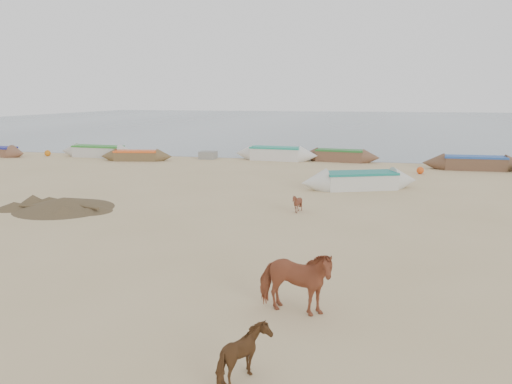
% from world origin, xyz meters
% --- Properties ---
extents(ground, '(140.00, 140.00, 0.00)m').
position_xyz_m(ground, '(0.00, 0.00, 0.00)').
color(ground, tan).
rests_on(ground, ground).
extents(sea, '(160.00, 160.00, 0.00)m').
position_xyz_m(sea, '(0.00, 82.00, 0.01)').
color(sea, slate).
rests_on(sea, ground).
extents(cow_adult, '(1.86, 1.06, 1.49)m').
position_xyz_m(cow_adult, '(2.86, -4.44, 0.74)').
color(cow_adult, '#994F32').
rests_on(cow_adult, ground).
extents(calf_front, '(0.92, 0.90, 0.77)m').
position_xyz_m(calf_front, '(1.46, 5.14, 0.38)').
color(calf_front, '#592A1C').
rests_on(calf_front, ground).
extents(calf_right, '(0.82, 0.95, 0.93)m').
position_xyz_m(calf_right, '(2.49, -7.26, 0.47)').
color(calf_right, brown).
rests_on(calf_right, ground).
extents(near_canoe, '(6.23, 3.67, 0.89)m').
position_xyz_m(near_canoe, '(3.78, 11.06, 0.44)').
color(near_canoe, silver).
rests_on(near_canoe, ground).
extents(debris_pile, '(5.11, 5.11, 0.48)m').
position_xyz_m(debris_pile, '(-8.24, 3.57, 0.24)').
color(debris_pile, brown).
rests_on(debris_pile, ground).
extents(waterline_canoes, '(55.49, 4.88, 0.99)m').
position_xyz_m(waterline_canoes, '(-0.29, 20.18, 0.43)').
color(waterline_canoes, brown).
rests_on(waterline_canoes, ground).
extents(beach_clutter, '(43.63, 5.07, 0.64)m').
position_xyz_m(beach_clutter, '(4.22, 20.01, 0.30)').
color(beach_clutter, '#316D33').
rests_on(beach_clutter, ground).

